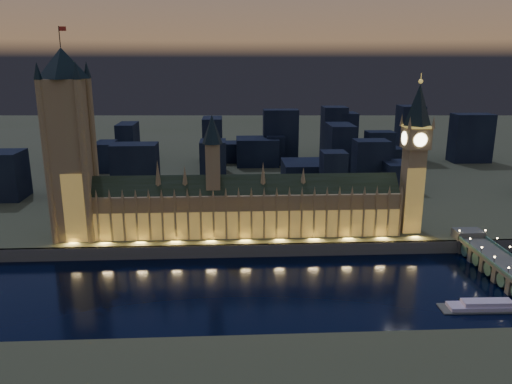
{
  "coord_description": "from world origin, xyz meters",
  "views": [
    {
      "loc": [
        -10.89,
        -249.07,
        120.26
      ],
      "look_at": [
        5.0,
        55.0,
        38.0
      ],
      "focal_mm": 35.0,
      "sensor_mm": 36.0,
      "label": 1
    }
  ],
  "objects_px": {
    "palace_of_westminster": "(243,207)",
    "victoria_tower": "(69,137)",
    "river_boat": "(487,306)",
    "westminster_bridge": "(508,272)",
    "elizabeth_tower": "(415,146)"
  },
  "relations": [
    {
      "from": "palace_of_westminster",
      "to": "westminster_bridge",
      "type": "relative_size",
      "value": 1.79
    },
    {
      "from": "victoria_tower",
      "to": "elizabeth_tower",
      "type": "bearing_deg",
      "value": -0.0
    },
    {
      "from": "elizabeth_tower",
      "to": "river_boat",
      "type": "xyz_separation_m",
      "value": [
        6.81,
        -94.12,
        -63.71
      ]
    },
    {
      "from": "westminster_bridge",
      "to": "river_boat",
      "type": "distance_m",
      "value": 39.07
    },
    {
      "from": "victoria_tower",
      "to": "westminster_bridge",
      "type": "xyz_separation_m",
      "value": [
        250.89,
        -65.38,
        -66.7
      ]
    },
    {
      "from": "palace_of_westminster",
      "to": "victoria_tower",
      "type": "height_order",
      "value": "victoria_tower"
    },
    {
      "from": "palace_of_westminster",
      "to": "river_boat",
      "type": "bearing_deg",
      "value": -38.58
    },
    {
      "from": "river_boat",
      "to": "westminster_bridge",
      "type": "bearing_deg",
      "value": 47.79
    },
    {
      "from": "victoria_tower",
      "to": "westminster_bridge",
      "type": "height_order",
      "value": "victoria_tower"
    },
    {
      "from": "victoria_tower",
      "to": "river_boat",
      "type": "distance_m",
      "value": 253.89
    },
    {
      "from": "victoria_tower",
      "to": "river_boat",
      "type": "xyz_separation_m",
      "value": [
        224.81,
        -94.13,
        -71.14
      ]
    },
    {
      "from": "elizabeth_tower",
      "to": "westminster_bridge",
      "type": "bearing_deg",
      "value": -63.29
    },
    {
      "from": "palace_of_westminster",
      "to": "victoria_tower",
      "type": "relative_size",
      "value": 1.55
    },
    {
      "from": "palace_of_westminster",
      "to": "victoria_tower",
      "type": "bearing_deg",
      "value": 179.9
    },
    {
      "from": "palace_of_westminster",
      "to": "victoria_tower",
      "type": "xyz_separation_m",
      "value": [
        -107.01,
        0.18,
        46.33
      ]
    }
  ]
}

